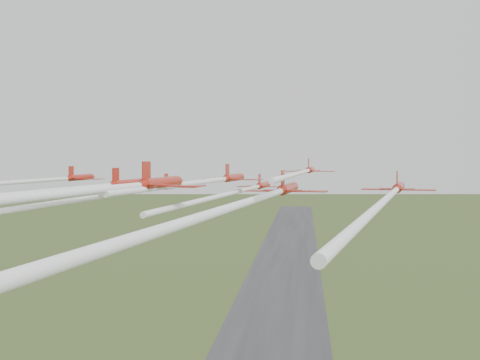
# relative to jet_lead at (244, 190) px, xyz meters

# --- Properties ---
(runway) EXTENTS (38.00, 900.00, 0.04)m
(runway) POSITION_rel_jet_lead_xyz_m (-0.66, 201.08, -55.26)
(runway) COLOR #303032
(runway) RESTS_ON ground
(jet_lead) EXTENTS (11.73, 66.06, 2.75)m
(jet_lead) POSITION_rel_jet_lead_xyz_m (0.00, 0.00, 0.00)
(jet_lead) COLOR #AD2214
(jet_row2_left) EXTENTS (9.99, 62.27, 2.77)m
(jet_row2_left) POSITION_rel_jet_lead_xyz_m (-14.93, -6.34, 0.22)
(jet_row2_left) COLOR #AD2214
(jet_row2_right) EXTENTS (8.15, 53.12, 2.41)m
(jet_row2_right) POSITION_rel_jet_lead_xyz_m (9.51, -9.19, 3.15)
(jet_row2_right) COLOR #AD2214
(jet_row3_left) EXTENTS (8.55, 53.06, 2.39)m
(jet_row3_left) POSITION_rel_jet_lead_xyz_m (-28.01, -13.38, 1.90)
(jet_row3_left) COLOR #AD2214
(jet_row3_mid) EXTENTS (10.86, 48.43, 2.70)m
(jet_row3_mid) POSITION_rel_jet_lead_xyz_m (-2.65, -13.90, 2.07)
(jet_row3_mid) COLOR #AD2214
(jet_row3_right) EXTENTS (17.46, 66.97, 2.91)m
(jet_row3_right) POSITION_rel_jet_lead_xyz_m (18.96, -28.40, 1.09)
(jet_row3_right) COLOR #AD2214
(jet_row4_left) EXTENTS (10.24, 44.21, 2.67)m
(jet_row4_left) POSITION_rel_jet_lead_xyz_m (-14.53, -27.71, 1.75)
(jet_row4_left) COLOR #AD2214
(jet_row4_right) EXTENTS (12.84, 66.58, 2.91)m
(jet_row4_right) POSITION_rel_jet_lead_xyz_m (5.49, -38.43, 1.37)
(jet_row4_right) COLOR #AD2214
(jet_trail_solo) EXTENTS (13.98, 65.15, 2.88)m
(jet_trail_solo) POSITION_rel_jet_lead_xyz_m (-7.90, -49.32, 2.47)
(jet_trail_solo) COLOR #AD2214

